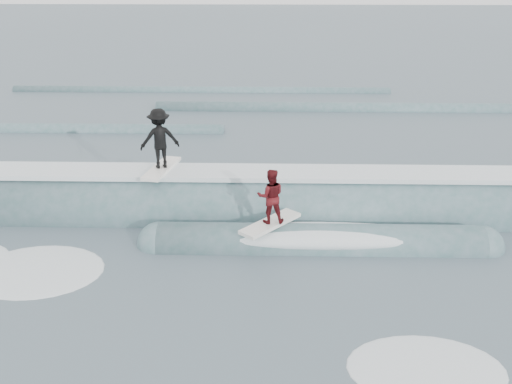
{
  "coord_description": "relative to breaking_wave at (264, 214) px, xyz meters",
  "views": [
    {
      "loc": [
        0.37,
        -10.83,
        7.62
      ],
      "look_at": [
        0.0,
        4.5,
        1.1
      ],
      "focal_mm": 40.0,
      "sensor_mm": 36.0,
      "label": 1
    }
  ],
  "objects": [
    {
      "name": "ground",
      "position": [
        -0.22,
        -5.23,
        -0.03
      ],
      "size": [
        160.0,
        160.0,
        0.0
      ],
      "primitive_type": "plane",
      "color": "#41565F",
      "rests_on": "ground"
    },
    {
      "name": "surfer_black",
      "position": [
        -3.15,
        0.27,
        2.3
      ],
      "size": [
        1.34,
        2.07,
        1.93
      ],
      "color": "white",
      "rests_on": "ground"
    },
    {
      "name": "breaking_wave",
      "position": [
        0.0,
        0.0,
        0.0
      ],
      "size": [
        24.24,
        4.09,
        2.63
      ],
      "color": "#3C6465",
      "rests_on": "ground"
    },
    {
      "name": "whitewater",
      "position": [
        -1.52,
        -5.76,
        -0.03
      ],
      "size": [
        13.81,
        8.03,
        0.1
      ],
      "color": "white",
      "rests_on": "ground"
    },
    {
      "name": "far_swells",
      "position": [
        -2.91,
        12.42,
        -0.03
      ],
      "size": [
        40.19,
        8.65,
        0.8
      ],
      "color": "#3C6465",
      "rests_on": "ground"
    },
    {
      "name": "surfer_red",
      "position": [
        0.2,
        -1.93,
        1.35
      ],
      "size": [
        1.74,
        1.86,
        1.64
      ],
      "color": "white",
      "rests_on": "ground"
    }
  ]
}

